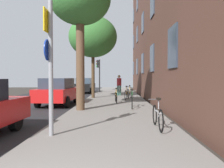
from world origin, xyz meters
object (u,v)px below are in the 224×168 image
(bicycle_0, at_px, (158,116))
(bicycle_1, at_px, (132,100))
(bicycle_3, at_px, (127,94))
(pedestrian_0, at_px, (119,84))
(tree_far, at_px, (93,37))
(bicycle_2, at_px, (116,97))
(car_2, at_px, (85,85))
(sign_post, at_px, (50,59))
(bicycle_4, at_px, (129,93))
(tree_near, at_px, (80,0))
(car_1, at_px, (58,91))
(traffic_light, at_px, (99,70))

(bicycle_0, relative_size, bicycle_1, 1.01)
(bicycle_3, height_order, pedestrian_0, pedestrian_0)
(pedestrian_0, bearing_deg, tree_far, -130.63)
(bicycle_2, xyz_separation_m, car_2, (-3.39, 10.11, 0.36))
(bicycle_2, relative_size, bicycle_3, 0.96)
(sign_post, height_order, bicycle_4, sign_post)
(tree_near, height_order, car_1, tree_near)
(bicycle_2, bearing_deg, bicycle_3, 70.85)
(car_1, bearing_deg, bicycle_4, 42.26)
(tree_far, relative_size, bicycle_1, 3.71)
(tree_far, xyz_separation_m, bicycle_1, (2.60, -5.61, -4.26))
(bicycle_3, bearing_deg, tree_near, -114.36)
(traffic_light, bearing_deg, bicycle_3, -70.28)
(bicycle_4, bearing_deg, tree_far, -170.14)
(traffic_light, distance_m, bicycle_1, 12.58)
(bicycle_1, distance_m, bicycle_4, 6.10)
(bicycle_2, bearing_deg, bicycle_0, -79.73)
(bicycle_2, distance_m, bicycle_3, 2.40)
(tree_far, relative_size, bicycle_4, 3.71)
(traffic_light, xyz_separation_m, bicycle_4, (2.91, -6.02, -2.00))
(tree_far, bearing_deg, car_1, -115.48)
(tree_far, xyz_separation_m, pedestrian_0, (2.02, 2.36, -3.63))
(bicycle_3, relative_size, car_2, 0.41)
(pedestrian_0, distance_m, car_2, 5.85)
(traffic_light, distance_m, tree_far, 6.89)
(bicycle_0, xyz_separation_m, pedestrian_0, (-1.03, 12.61, 0.64))
(bicycle_0, relative_size, car_2, 0.42)
(traffic_light, relative_size, car_2, 0.86)
(bicycle_3, xyz_separation_m, pedestrian_0, (-0.53, 3.27, 0.64))
(bicycle_0, relative_size, bicycle_2, 1.05)
(sign_post, xyz_separation_m, pedestrian_0, (1.99, 13.50, -1.03))
(bicycle_1, distance_m, bicycle_3, 4.70)
(traffic_light, relative_size, bicycle_4, 2.07)
(pedestrian_0, relative_size, car_1, 0.43)
(bicycle_3, bearing_deg, car_2, 118.06)
(tree_near, bearing_deg, bicycle_2, 62.21)
(sign_post, height_order, bicycle_2, sign_post)
(traffic_light, xyz_separation_m, bicycle_0, (3.15, -16.76, -2.00))
(bicycle_3, bearing_deg, bicycle_0, -86.98)
(tree_near, height_order, bicycle_1, tree_near)
(tree_near, distance_m, bicycle_0, 6.85)
(tree_near, xyz_separation_m, bicycle_0, (2.98, -3.84, -4.83))
(car_2, bearing_deg, car_1, -90.59)
(tree_far, distance_m, bicycle_2, 5.62)
(sign_post, distance_m, bicycle_0, 3.56)
(tree_far, distance_m, pedestrian_0, 4.77)
(tree_near, xyz_separation_m, bicycle_2, (1.70, 3.22, -4.84))
(tree_near, height_order, car_2, tree_near)
(bicycle_3, xyz_separation_m, car_1, (-4.29, -2.72, 0.35))
(car_1, bearing_deg, bicycle_3, 32.38)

